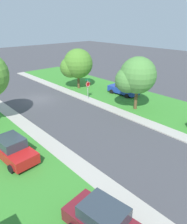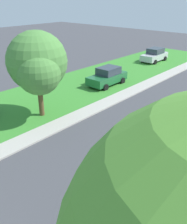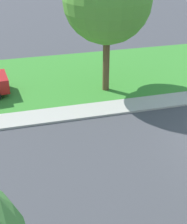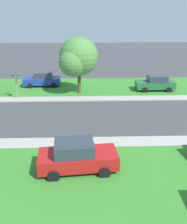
{
  "view_description": "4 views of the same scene",
  "coord_description": "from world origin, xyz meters",
  "px_view_note": "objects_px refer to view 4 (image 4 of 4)",
  "views": [
    {
      "loc": [
        12.29,
        24.87,
        9.61
      ],
      "look_at": [
        -0.41,
        10.49,
        1.4
      ],
      "focal_mm": 34.7,
      "sensor_mm": 36.0,
      "label": 1
    },
    {
      "loc": [
        7.05,
        0.78,
        7.99
      ],
      "look_at": [
        -2.37,
        11.37,
        1.4
      ],
      "focal_mm": 40.27,
      "sensor_mm": 36.0,
      "label": 2
    },
    {
      "loc": [
        -9.54,
        8.67,
        7.84
      ],
      "look_at": [
        2.07,
        5.51,
        1.4
      ],
      "focal_mm": 54.4,
      "sensor_mm": 36.0,
      "label": 3
    },
    {
      "loc": [
        19.69,
        11.32,
        8.11
      ],
      "look_at": [
        2.52,
        11.88,
        1.4
      ],
      "focal_mm": 40.19,
      "sensor_mm": 36.0,
      "label": 4
    }
  ],
  "objects_px": {
    "car_green_far_down_street": "(156,83)",
    "car_red_kerbside_mid": "(77,156)",
    "stop_sign_far_corner": "(16,81)",
    "tree_across_right": "(77,58)",
    "car_blue_driveway_right": "(43,79)"
  },
  "relations": [
    {
      "from": "car_green_far_down_street",
      "to": "car_red_kerbside_mid",
      "type": "height_order",
      "value": "same"
    },
    {
      "from": "stop_sign_far_corner",
      "to": "car_green_far_down_street",
      "type": "xyz_separation_m",
      "value": [
        -2.71,
        14.8,
        -1.01
      ]
    },
    {
      "from": "stop_sign_far_corner",
      "to": "car_green_far_down_street",
      "type": "bearing_deg",
      "value": 100.37
    },
    {
      "from": "tree_across_right",
      "to": "stop_sign_far_corner",
      "type": "bearing_deg",
      "value": -74.58
    },
    {
      "from": "car_green_far_down_street",
      "to": "tree_across_right",
      "type": "relative_size",
      "value": 0.71
    },
    {
      "from": "tree_across_right",
      "to": "car_red_kerbside_mid",
      "type": "bearing_deg",
      "value": 1.3
    },
    {
      "from": "stop_sign_far_corner",
      "to": "car_red_kerbside_mid",
      "type": "bearing_deg",
      "value": 26.86
    },
    {
      "from": "car_blue_driveway_right",
      "to": "car_green_far_down_street",
      "type": "bearing_deg",
      "value": 80.36
    },
    {
      "from": "stop_sign_far_corner",
      "to": "car_blue_driveway_right",
      "type": "xyz_separation_m",
      "value": [
        -4.92,
        1.78,
        -1.01
      ]
    },
    {
      "from": "car_red_kerbside_mid",
      "to": "tree_across_right",
      "type": "distance_m",
      "value": 14.62
    },
    {
      "from": "car_blue_driveway_right",
      "to": "car_red_kerbside_mid",
      "type": "distance_m",
      "value": 18.15
    },
    {
      "from": "car_blue_driveway_right",
      "to": "car_red_kerbside_mid",
      "type": "xyz_separation_m",
      "value": [
        17.55,
        4.62,
        0.0
      ]
    },
    {
      "from": "car_green_far_down_street",
      "to": "car_red_kerbside_mid",
      "type": "bearing_deg",
      "value": -28.71
    },
    {
      "from": "stop_sign_far_corner",
      "to": "tree_across_right",
      "type": "xyz_separation_m",
      "value": [
        -1.67,
        6.07,
        1.99
      ]
    },
    {
      "from": "car_green_far_down_street",
      "to": "car_red_kerbside_mid",
      "type": "xyz_separation_m",
      "value": [
        15.34,
        -8.4,
        0.0
      ]
    }
  ]
}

